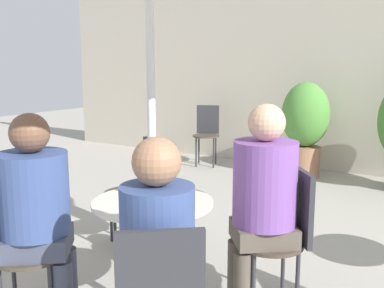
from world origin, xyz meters
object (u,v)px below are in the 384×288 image
(potted_plant_0, at_px, (305,123))
(bistro_chair_0, at_px, (11,241))
(cafe_table_near, at_px, (153,233))
(beer_glass_1, at_px, (147,179))
(seated_person_2, at_px, (262,194))
(bistro_chair_4, at_px, (207,129))
(bistro_chair_6, at_px, (139,182))
(beer_glass_0, at_px, (158,193))
(seated_person_0, at_px, (37,206))
(bistro_chair_2, at_px, (285,228))
(seated_person_1, at_px, (158,247))

(potted_plant_0, bearing_deg, bistro_chair_0, -92.99)
(cafe_table_near, xyz_separation_m, beer_glass_1, (-0.13, 0.11, 0.26))
(cafe_table_near, xyz_separation_m, seated_person_2, (0.47, 0.38, 0.20))
(bistro_chair_4, bearing_deg, bistro_chair_6, -92.26)
(beer_glass_0, relative_size, beer_glass_1, 1.14)
(seated_person_0, xyz_separation_m, beer_glass_0, (0.59, 0.26, 0.10))
(bistro_chair_6, relative_size, beer_glass_0, 4.69)
(bistro_chair_2, height_order, potted_plant_0, potted_plant_0)
(seated_person_1, height_order, beer_glass_1, seated_person_1)
(seated_person_2, bearing_deg, cafe_table_near, -90.00)
(bistro_chair_4, bearing_deg, bistro_chair_0, -95.86)
(seated_person_1, xyz_separation_m, potted_plant_0, (-0.74, 4.17, 0.00))
(bistro_chair_2, distance_m, seated_person_1, 0.98)
(seated_person_1, height_order, seated_person_2, seated_person_2)
(seated_person_0, distance_m, beer_glass_0, 0.66)
(bistro_chair_2, bearing_deg, beer_glass_0, -77.13)
(seated_person_0, distance_m, seated_person_2, 1.21)
(bistro_chair_4, xyz_separation_m, seated_person_1, (2.17, -4.14, 0.18))
(bistro_chair_4, xyz_separation_m, beer_glass_1, (1.66, -3.56, 0.27))
(bistro_chair_0, bearing_deg, cafe_table_near, -90.00)
(bistro_chair_2, distance_m, seated_person_2, 0.25)
(seated_person_1, relative_size, seated_person_2, 0.94)
(beer_glass_1, bearing_deg, cafe_table_near, -41.34)
(bistro_chair_4, relative_size, beer_glass_0, 4.69)
(cafe_table_near, bearing_deg, beer_glass_1, 138.66)
(bistro_chair_6, relative_size, seated_person_1, 0.74)
(bistro_chair_0, relative_size, potted_plant_0, 0.70)
(seated_person_2, bearing_deg, potted_plant_0, 155.32)
(beer_glass_0, bearing_deg, bistro_chair_4, 116.77)
(bistro_chair_0, bearing_deg, seated_person_2, -90.00)
(bistro_chair_4, xyz_separation_m, seated_person_2, (2.26, -3.29, 0.20))
(seated_person_0, relative_size, seated_person_1, 1.03)
(seated_person_1, relative_size, beer_glass_0, 6.34)
(bistro_chair_6, xyz_separation_m, beer_glass_1, (0.63, -0.71, 0.27))
(bistro_chair_2, xyz_separation_m, seated_person_1, (-0.20, -0.94, 0.18))
(bistro_chair_4, bearing_deg, seated_person_2, -77.66)
(bistro_chair_2, height_order, beer_glass_0, beer_glass_0)
(seated_person_1, xyz_separation_m, beer_glass_1, (-0.50, 0.58, 0.09))
(seated_person_2, distance_m, beer_glass_1, 0.66)
(cafe_table_near, height_order, seated_person_0, seated_person_0)
(beer_glass_0, bearing_deg, bistro_chair_6, 133.21)
(bistro_chair_0, bearing_deg, seated_person_0, -90.00)
(seated_person_0, relative_size, seated_person_2, 0.97)
(bistro_chair_6, bearing_deg, potted_plant_0, 123.57)
(bistro_chair_4, relative_size, bistro_chair_6, 1.00)
(cafe_table_near, distance_m, potted_plant_0, 3.72)
(cafe_table_near, relative_size, seated_person_2, 0.58)
(bistro_chair_0, relative_size, seated_person_0, 0.72)
(beer_glass_1, bearing_deg, bistro_chair_0, -128.31)
(seated_person_0, bearing_deg, bistro_chair_6, -25.23)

